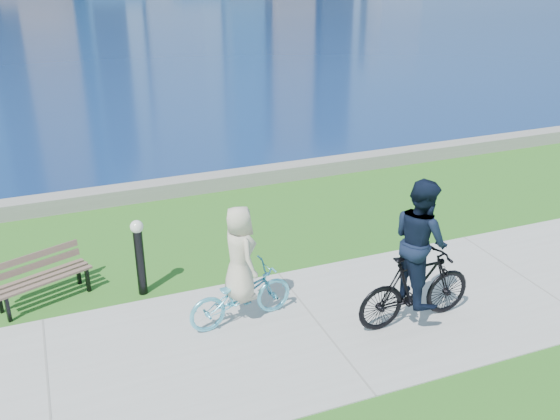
# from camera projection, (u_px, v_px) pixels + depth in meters

# --- Properties ---
(ground) EXTENTS (320.00, 320.00, 0.00)m
(ground) POSITION_uv_depth(u_px,v_px,m) (320.00, 326.00, 9.68)
(ground) COLOR #256119
(ground) RESTS_ON ground
(concrete_path) EXTENTS (80.00, 3.50, 0.02)m
(concrete_path) POSITION_uv_depth(u_px,v_px,m) (320.00, 326.00, 9.67)
(concrete_path) COLOR #A4A49F
(concrete_path) RESTS_ON ground
(seawall) EXTENTS (90.00, 0.50, 0.35)m
(seawall) POSITION_uv_depth(u_px,v_px,m) (211.00, 182.00, 14.89)
(seawall) COLOR gray
(seawall) RESTS_ON ground
(park_bench) EXTENTS (1.62, 1.05, 0.79)m
(park_bench) POSITION_uv_depth(u_px,v_px,m) (40.00, 274.00, 10.20)
(park_bench) COLOR black
(park_bench) RESTS_ON ground
(bollard_lamp) EXTENTS (0.22, 0.22, 1.35)m
(bollard_lamp) POSITION_uv_depth(u_px,v_px,m) (139.00, 252.00, 10.27)
(bollard_lamp) COLOR black
(bollard_lamp) RESTS_ON ground
(cyclist_woman) EXTENTS (0.84, 1.79, 1.93)m
(cyclist_woman) POSITION_uv_depth(u_px,v_px,m) (240.00, 280.00, 9.51)
(cyclist_woman) COLOR #5EC7E4
(cyclist_woman) RESTS_ON ground
(cyclist_man) EXTENTS (0.75, 1.98, 2.37)m
(cyclist_man) POSITION_uv_depth(u_px,v_px,m) (418.00, 265.00, 9.38)
(cyclist_man) COLOR black
(cyclist_man) RESTS_ON ground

